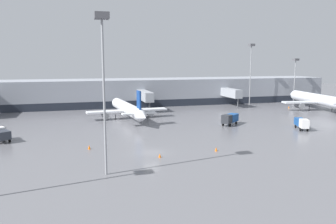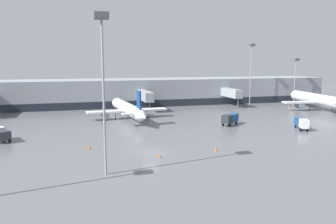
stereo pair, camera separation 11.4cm
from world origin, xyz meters
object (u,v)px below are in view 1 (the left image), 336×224
service_truck_0 (302,123)px  traffic_cone_1 (289,107)px  service_truck_1 (1,134)px  traffic_cone_2 (160,155)px  traffic_cone_3 (89,147)px  apron_light_mast_1 (295,67)px  parked_jet_2 (128,109)px  service_truck_2 (230,118)px  apron_light_mast_0 (251,58)px  traffic_cone_4 (216,149)px  parked_jet_1 (320,100)px  apron_light_mast_2 (103,51)px

service_truck_0 → traffic_cone_1: bearing=169.2°
service_truck_1 → traffic_cone_2: bearing=-153.4°
service_truck_1 → traffic_cone_3: service_truck_1 is taller
traffic_cone_3 → apron_light_mast_1: size_ratio=0.05×
parked_jet_2 → service_truck_2: (21.97, -15.73, -1.02)m
parked_jet_2 → traffic_cone_2: 37.21m
service_truck_1 → apron_light_mast_0: apron_light_mast_0 is taller
service_truck_2 → apron_light_mast_0: size_ratio=0.27×
traffic_cone_4 → apron_light_mast_0: apron_light_mast_0 is taller
service_truck_1 → service_truck_0: bearing=-124.0°
service_truck_1 → traffic_cone_4: 40.19m
parked_jet_2 → parked_jet_1: bearing=-96.6°
parked_jet_1 → service_truck_1: (-86.77, -17.33, -1.75)m
traffic_cone_3 → apron_light_mast_2: (1.61, -13.78, 15.87)m
service_truck_1 → parked_jet_2: bearing=-83.5°
service_truck_1 → traffic_cone_4: bearing=-143.9°
service_truck_1 → traffic_cone_3: (15.71, -10.18, -1.11)m
service_truck_2 → parked_jet_1: bearing=161.3°
parked_jet_1 → parked_jet_2: bearing=97.2°
service_truck_1 → parked_jet_1: bearing=-107.1°
parked_jet_2 → traffic_cone_2: size_ratio=52.76×
service_truck_2 → traffic_cone_4: (-12.72, -20.41, -1.26)m
parked_jet_2 → service_truck_0: parked_jet_2 is taller
service_truck_2 → traffic_cone_4: service_truck_2 is taller
service_truck_2 → apron_light_mast_2: size_ratio=0.27×
traffic_cone_4 → apron_light_mast_2: (-18.95, -6.66, 15.92)m
parked_jet_2 → apron_light_mast_0: apron_light_mast_0 is taller
service_truck_1 → apron_light_mast_0: 83.03m
service_truck_0 → traffic_cone_4: bearing=-45.3°
traffic_cone_1 → apron_light_mast_0: 21.37m
parked_jet_2 → apron_light_mast_0: (46.18, 17.43, 13.74)m
traffic_cone_1 → apron_light_mast_1: (10.82, 12.19, 12.64)m
service_truck_2 → traffic_cone_1: (31.91, 21.34, -1.30)m
traffic_cone_1 → apron_light_mast_1: 20.63m
apron_light_mast_1 → traffic_cone_2: bearing=-140.0°
apron_light_mast_0 → apron_light_mast_1: apron_light_mast_0 is taller
apron_light_mast_2 → traffic_cone_2: bearing=32.6°
parked_jet_2 → traffic_cone_1: parked_jet_2 is taller
apron_light_mast_0 → apron_light_mast_1: (18.52, 0.38, -3.41)m
apron_light_mast_1 → service_truck_2: bearing=-141.9°
traffic_cone_2 → service_truck_1: bearing=145.1°
service_truck_0 → apron_light_mast_1: bearing=166.1°
traffic_cone_1 → apron_light_mast_0: size_ratio=0.03×
service_truck_2 → traffic_cone_2: bearing=3.8°
traffic_cone_1 → service_truck_1: bearing=-163.2°
apron_light_mast_2 → parked_jet_2: bearing=77.2°
parked_jet_2 → traffic_cone_4: 37.37m
service_truck_1 → apron_light_mast_2: size_ratio=0.25×
parked_jet_2 → traffic_cone_3: (-11.31, -29.02, -2.23)m
traffic_cone_4 → apron_light_mast_0: bearing=55.4°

